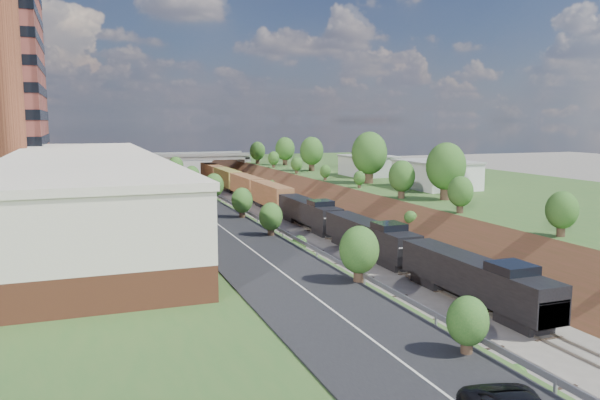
% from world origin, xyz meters
% --- Properties ---
extents(ground, '(400.00, 400.00, 0.00)m').
position_xyz_m(ground, '(0.00, 0.00, 0.00)').
color(ground, '#6B665B').
rests_on(ground, ground).
extents(platform_left, '(44.00, 180.00, 5.00)m').
position_xyz_m(platform_left, '(-33.00, 60.00, 2.50)').
color(platform_left, '#345D26').
rests_on(platform_left, ground).
extents(platform_right, '(44.00, 180.00, 5.00)m').
position_xyz_m(platform_right, '(33.00, 60.00, 2.50)').
color(platform_right, '#345D26').
rests_on(platform_right, ground).
extents(embankment_left, '(10.00, 180.00, 10.00)m').
position_xyz_m(embankment_left, '(-11.00, 60.00, 0.00)').
color(embankment_left, brown).
rests_on(embankment_left, ground).
extents(embankment_right, '(10.00, 180.00, 10.00)m').
position_xyz_m(embankment_right, '(11.00, 60.00, 0.00)').
color(embankment_right, brown).
rests_on(embankment_right, ground).
extents(rail_left_track, '(1.58, 180.00, 0.18)m').
position_xyz_m(rail_left_track, '(-2.60, 60.00, 0.09)').
color(rail_left_track, gray).
rests_on(rail_left_track, ground).
extents(rail_right_track, '(1.58, 180.00, 0.18)m').
position_xyz_m(rail_right_track, '(2.60, 60.00, 0.09)').
color(rail_right_track, gray).
rests_on(rail_right_track, ground).
extents(road, '(8.00, 180.00, 0.10)m').
position_xyz_m(road, '(-15.50, 60.00, 5.05)').
color(road, black).
rests_on(road, platform_left).
extents(guardrail, '(0.10, 171.00, 0.70)m').
position_xyz_m(guardrail, '(-11.40, 59.80, 5.55)').
color(guardrail, '#99999E').
rests_on(guardrail, platform_left).
extents(commercial_building, '(14.30, 62.30, 7.00)m').
position_xyz_m(commercial_building, '(-28.00, 38.00, 8.51)').
color(commercial_building, brown).
rests_on(commercial_building, platform_left).
extents(smokestack, '(3.20, 3.20, 40.00)m').
position_xyz_m(smokestack, '(-36.00, 56.00, 25.00)').
color(smokestack, brown).
rests_on(smokestack, platform_left).
extents(overpass, '(24.50, 8.30, 7.40)m').
position_xyz_m(overpass, '(0.00, 122.00, 4.92)').
color(overpass, gray).
rests_on(overpass, ground).
extents(white_building_near, '(9.00, 12.00, 4.00)m').
position_xyz_m(white_building_near, '(23.50, 52.00, 7.00)').
color(white_building_near, silver).
rests_on(white_building_near, platform_right).
extents(white_building_far, '(8.00, 10.00, 3.60)m').
position_xyz_m(white_building_far, '(23.00, 74.00, 6.80)').
color(white_building_far, silver).
rests_on(white_building_far, platform_right).
extents(tree_right_large, '(5.25, 5.25, 7.61)m').
position_xyz_m(tree_right_large, '(17.00, 40.00, 9.38)').
color(tree_right_large, '#473323').
rests_on(tree_right_large, platform_right).
extents(tree_left_crest, '(2.45, 2.45, 3.55)m').
position_xyz_m(tree_left_crest, '(-11.80, 20.00, 7.04)').
color(tree_left_crest, '#473323').
rests_on(tree_left_crest, platform_left).
extents(freight_train, '(3.03, 122.25, 4.55)m').
position_xyz_m(freight_train, '(2.60, 68.74, 2.56)').
color(freight_train, black).
rests_on(freight_train, ground).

